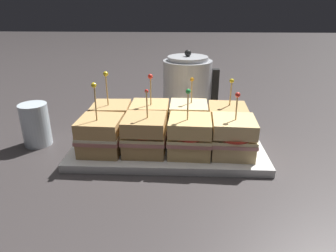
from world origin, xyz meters
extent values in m
plane|color=#383333|center=(0.00, 0.00, 0.00)|extent=(6.00, 6.00, 0.00)
cube|color=white|center=(0.00, 0.00, 0.01)|extent=(0.45, 0.24, 0.01)
cube|color=white|center=(0.00, 0.00, 0.01)|extent=(0.45, 0.24, 0.01)
cube|color=tan|center=(-0.15, -0.05, 0.03)|extent=(0.09, 0.09, 0.03)
cube|color=#B26B60|center=(-0.15, -0.05, 0.05)|extent=(0.10, 0.10, 0.01)
cube|color=beige|center=(-0.15, -0.05, 0.06)|extent=(0.10, 0.10, 0.01)
cube|color=tan|center=(-0.15, -0.05, 0.08)|extent=(0.09, 0.09, 0.03)
cylinder|color=tan|center=(-0.15, -0.06, 0.13)|extent=(0.00, 0.01, 0.09)
sphere|color=yellow|center=(-0.15, -0.06, 0.17)|extent=(0.01, 0.01, 0.01)
cube|color=tan|center=(-0.05, -0.05, 0.03)|extent=(0.09, 0.09, 0.03)
cube|color=tan|center=(-0.05, -0.05, 0.05)|extent=(0.10, 0.10, 0.01)
cube|color=beige|center=(-0.05, -0.05, 0.06)|extent=(0.10, 0.10, 0.01)
cylinder|color=red|center=(-0.05, -0.06, 0.07)|extent=(0.05, 0.05, 0.00)
cube|color=tan|center=(-0.05, -0.05, 0.09)|extent=(0.09, 0.09, 0.03)
cylinder|color=tan|center=(-0.04, -0.05, 0.13)|extent=(0.00, 0.01, 0.07)
sphere|color=red|center=(-0.04, -0.05, 0.16)|extent=(0.01, 0.01, 0.01)
cube|color=tan|center=(0.05, -0.05, 0.03)|extent=(0.10, 0.10, 0.03)
cube|color=tan|center=(0.05, -0.05, 0.05)|extent=(0.10, 0.10, 0.01)
cube|color=beige|center=(0.05, -0.05, 0.06)|extent=(0.10, 0.10, 0.01)
cylinder|color=red|center=(0.05, -0.07, 0.07)|extent=(0.06, 0.06, 0.00)
cube|color=#E0B771|center=(0.05, -0.05, 0.09)|extent=(0.10, 0.10, 0.03)
cylinder|color=tan|center=(0.04, -0.06, 0.13)|extent=(0.00, 0.01, 0.07)
sphere|color=green|center=(0.04, -0.06, 0.16)|extent=(0.01, 0.01, 0.01)
cube|color=#DBB77A|center=(0.14, -0.05, 0.03)|extent=(0.10, 0.10, 0.03)
cube|color=tan|center=(0.14, -0.05, 0.05)|extent=(0.10, 0.10, 0.01)
cube|color=beige|center=(0.14, -0.05, 0.06)|extent=(0.10, 0.10, 0.01)
cylinder|color=red|center=(0.14, -0.07, 0.07)|extent=(0.07, 0.07, 0.00)
cube|color=#E8C281|center=(0.14, -0.05, 0.09)|extent=(0.10, 0.10, 0.03)
cylinder|color=tan|center=(0.15, -0.05, 0.12)|extent=(0.00, 0.01, 0.07)
sphere|color=red|center=(0.15, -0.05, 0.16)|extent=(0.01, 0.01, 0.01)
cube|color=tan|center=(-0.15, 0.05, 0.03)|extent=(0.09, 0.09, 0.03)
cube|color=tan|center=(-0.15, 0.05, 0.05)|extent=(0.10, 0.10, 0.01)
cube|color=beige|center=(-0.15, 0.05, 0.06)|extent=(0.10, 0.10, 0.01)
cube|color=tan|center=(-0.15, 0.05, 0.08)|extent=(0.09, 0.09, 0.03)
cylinder|color=tan|center=(-0.15, 0.04, 0.13)|extent=(0.00, 0.01, 0.09)
sphere|color=yellow|center=(-0.15, 0.04, 0.18)|extent=(0.01, 0.01, 0.01)
cube|color=tan|center=(-0.05, 0.05, 0.03)|extent=(0.09, 0.09, 0.03)
cube|color=tan|center=(-0.05, 0.05, 0.05)|extent=(0.10, 0.10, 0.01)
cube|color=beige|center=(-0.05, 0.05, 0.06)|extent=(0.09, 0.09, 0.01)
cylinder|color=red|center=(-0.05, 0.03, 0.07)|extent=(0.05, 0.05, 0.00)
cube|color=tan|center=(-0.05, 0.05, 0.09)|extent=(0.09, 0.09, 0.03)
cylinder|color=tan|center=(-0.04, 0.04, 0.13)|extent=(0.00, 0.01, 0.08)
sphere|color=red|center=(-0.04, 0.04, 0.17)|extent=(0.01, 0.01, 0.01)
cube|color=beige|center=(0.05, 0.05, 0.03)|extent=(0.09, 0.09, 0.03)
cube|color=tan|center=(0.05, 0.05, 0.05)|extent=(0.10, 0.10, 0.01)
cube|color=beige|center=(0.05, 0.05, 0.06)|extent=(0.10, 0.10, 0.01)
cylinder|color=red|center=(0.05, 0.03, 0.07)|extent=(0.05, 0.05, 0.00)
cube|color=beige|center=(0.05, 0.05, 0.09)|extent=(0.09, 0.09, 0.03)
cylinder|color=tan|center=(0.06, 0.06, 0.13)|extent=(0.00, 0.00, 0.07)
sphere|color=orange|center=(0.06, 0.06, 0.16)|extent=(0.01, 0.01, 0.01)
cube|color=tan|center=(0.15, 0.05, 0.03)|extent=(0.10, 0.10, 0.03)
cube|color=tan|center=(0.15, 0.05, 0.05)|extent=(0.10, 0.10, 0.01)
cube|color=beige|center=(0.15, 0.05, 0.06)|extent=(0.10, 0.10, 0.01)
cube|color=tan|center=(0.15, 0.05, 0.08)|extent=(0.10, 0.10, 0.03)
cylinder|color=tan|center=(0.15, 0.05, 0.12)|extent=(0.00, 0.01, 0.07)
sphere|color=yellow|center=(0.15, 0.05, 0.16)|extent=(0.01, 0.01, 0.01)
cylinder|color=#B7BABF|center=(0.05, 0.26, 0.08)|extent=(0.15, 0.15, 0.17)
cylinder|color=#B7BABF|center=(0.05, 0.26, 0.17)|extent=(0.12, 0.12, 0.01)
sphere|color=black|center=(0.05, 0.26, 0.19)|extent=(0.02, 0.02, 0.02)
cube|color=black|center=(0.14, 0.26, 0.09)|extent=(0.02, 0.02, 0.10)
cylinder|color=silver|center=(-0.33, 0.02, 0.05)|extent=(0.07, 0.07, 0.11)
camera|label=1|loc=(0.03, -0.65, 0.33)|focal=32.00mm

